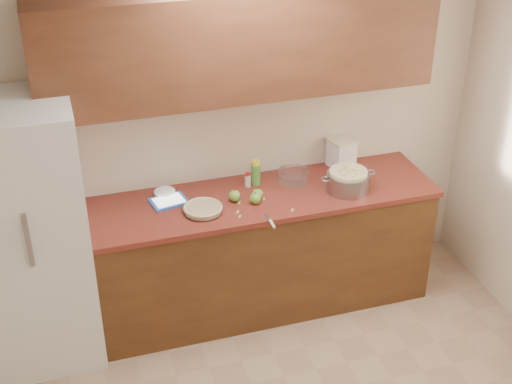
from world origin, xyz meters
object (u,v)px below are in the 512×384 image
object	(u,v)px
colander	(348,181)
flour_canister	(341,153)
tablet	(169,201)
pie	(203,209)

from	to	relation	value
colander	flour_canister	bearing A→B (deg)	74.55
colander	flour_canister	size ratio (longest dim) A/B	1.84
tablet	pie	bearing A→B (deg)	-54.75
pie	colander	bearing A→B (deg)	-0.48
pie	colander	size ratio (longest dim) A/B	0.67
pie	flour_canister	bearing A→B (deg)	16.63
flour_canister	tablet	bearing A→B (deg)	-173.60
flour_canister	pie	bearing A→B (deg)	-163.37
tablet	colander	bearing A→B (deg)	-19.48
pie	tablet	size ratio (longest dim) A/B	1.00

